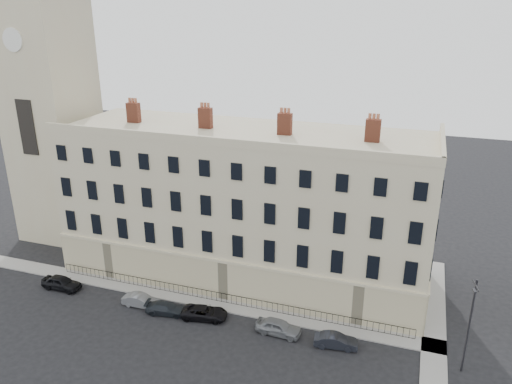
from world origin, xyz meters
TOP-DOWN VIEW (x-y plane):
  - ground at (0.00, 0.00)m, footprint 160.00×160.00m
  - terrace at (-5.97, 11.97)m, footprint 36.22×12.22m
  - church_tower at (-30.00, 14.00)m, footprint 8.00×8.13m
  - pavement_terrace at (-10.00, 5.00)m, footprint 48.00×2.00m
  - pavement_east_return at (13.00, 8.00)m, footprint 2.00×24.00m
  - railings at (-6.00, 5.40)m, footprint 35.00×0.04m
  - car_a at (-21.86, 2.61)m, footprint 4.00×1.64m
  - car_b at (-12.87, 2.48)m, footprint 3.56×1.33m
  - car_c at (-10.07, 2.16)m, footprint 3.96×2.10m
  - car_d at (-6.47, 2.62)m, footprint 4.35×2.54m
  - car_e at (0.41, 2.57)m, footprint 3.99×1.76m
  - car_f at (5.34, 2.39)m, footprint 3.69×1.74m
  - streetlamp at (14.98, 2.54)m, footprint 0.48×1.72m

SIDE VIEW (x-z plane):
  - ground at x=0.00m, z-range 0.00..0.00m
  - pavement_terrace at x=-10.00m, z-range 0.00..0.12m
  - pavement_east_return at x=13.00m, z-range 0.00..0.12m
  - car_c at x=-10.07m, z-range 0.00..1.09m
  - railings at x=-6.00m, z-range 0.07..1.03m
  - car_d at x=-6.47m, z-range 0.00..1.14m
  - car_b at x=-12.87m, z-range 0.00..1.16m
  - car_f at x=5.34m, z-range 0.00..1.17m
  - car_e at x=0.41m, z-range 0.00..1.34m
  - car_a at x=-21.86m, z-range 0.00..1.36m
  - streetlamp at x=14.98m, z-range 0.43..8.44m
  - terrace at x=-5.97m, z-range -1.00..16.00m
  - church_tower at x=-30.00m, z-range -3.34..40.66m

